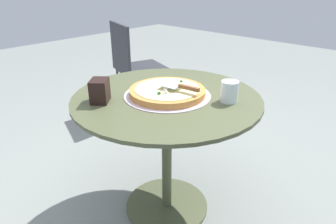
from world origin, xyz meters
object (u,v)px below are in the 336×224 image
(pizza_server, at_px, (180,86))
(drinking_cup, at_px, (229,91))
(pizza_on_tray, at_px, (168,92))
(patio_table, at_px, (167,126))
(patio_chair_far, at_px, (134,62))
(napkin_dispenser, at_px, (100,91))

(pizza_server, relative_size, drinking_cup, 2.13)
(pizza_server, bearing_deg, drinking_cup, 33.56)
(pizza_server, bearing_deg, pizza_on_tray, -167.99)
(patio_table, distance_m, patio_chair_far, 1.43)
(patio_table, relative_size, drinking_cup, 9.37)
(pizza_on_tray, bearing_deg, patio_chair_far, 146.30)
(patio_table, bearing_deg, patio_chair_far, 146.03)
(patio_chair_far, bearing_deg, drinking_cup, -24.09)
(napkin_dispenser, xyz_separation_m, patio_chair_far, (-1.01, 1.07, -0.27))
(napkin_dispenser, bearing_deg, pizza_server, 98.24)
(pizza_on_tray, xyz_separation_m, drinking_cup, (0.26, 0.14, 0.03))
(patio_table, height_order, patio_chair_far, patio_chair_far)
(pizza_server, xyz_separation_m, drinking_cup, (0.20, 0.13, -0.01))
(patio_table, xyz_separation_m, napkin_dispenser, (-0.18, -0.27, 0.23))
(pizza_on_tray, bearing_deg, patio_table, -131.49)
(pizza_on_tray, relative_size, napkin_dispenser, 3.96)
(drinking_cup, height_order, napkin_dispenser, napkin_dispenser)
(patio_chair_far, bearing_deg, pizza_on_tray, -33.70)
(drinking_cup, bearing_deg, pizza_server, -146.44)
(patio_table, distance_m, drinking_cup, 0.38)
(patio_table, xyz_separation_m, pizza_on_tray, (0.00, 0.01, 0.19))
(pizza_on_tray, xyz_separation_m, pizza_server, (0.07, 0.01, 0.04))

